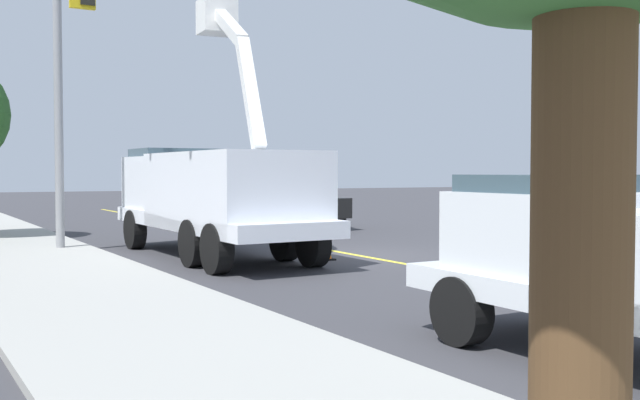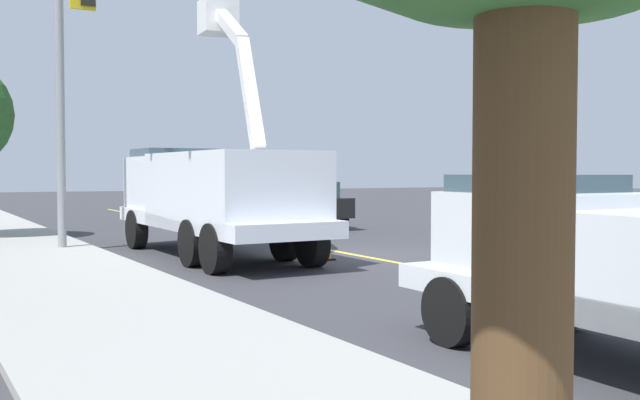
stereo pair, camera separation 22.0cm
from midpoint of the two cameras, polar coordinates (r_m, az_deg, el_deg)
name	(u,v)px [view 1 (the left image)]	position (r m, az deg, el deg)	size (l,w,h in m)	color
ground	(360,256)	(18.36, 2.71, -4.30)	(120.00, 120.00, 0.00)	#38383D
sidewalk_far_side	(56,274)	(15.66, -19.99, -5.36)	(60.00, 3.60, 0.12)	#9E9E99
lane_centre_stripe	(360,256)	(18.36, 2.71, -4.28)	(50.00, 0.16, 0.01)	yellow
utility_bucket_truck	(213,191)	(18.33, -8.58, 0.72)	(8.39, 3.23, 7.09)	white
passing_minivan	(294,201)	(27.35, -2.20, -0.07)	(4.95, 2.33, 1.69)	black
traffic_cone_mid_front	(499,275)	(12.53, 13.08, -5.59)	(0.40, 0.40, 0.82)	black
traffic_cone_mid_rear	(325,242)	(17.45, 0.02, -3.21)	(0.40, 0.40, 0.88)	black
traffic_cone_trailing	(214,225)	(23.10, -8.41, -1.89)	(0.40, 0.40, 0.87)	black
traffic_signal_mast	(76,37)	(18.47, -18.53, 11.79)	(7.00, 0.90, 7.54)	gray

